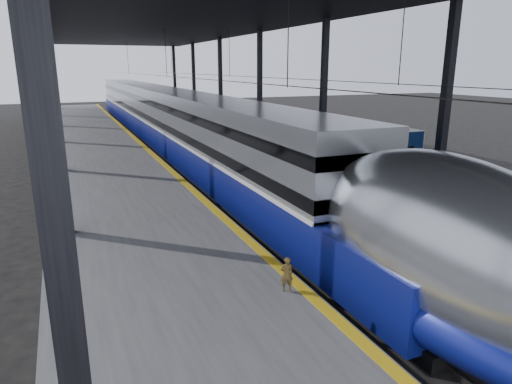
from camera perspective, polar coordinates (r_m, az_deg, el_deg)
ground at (r=13.08m, az=5.60°, el=-12.80°), size 160.00×160.00×0.00m
platform at (r=30.68m, az=-18.67°, el=3.91°), size 6.00×80.00×1.00m
yellow_strip at (r=30.91m, az=-13.57°, el=5.33°), size 0.30×80.00×0.01m
rails at (r=32.32m, az=-4.33°, el=4.47°), size 6.52×80.00×0.16m
canopy at (r=31.15m, az=-9.53°, el=20.60°), size 18.00×75.00×9.47m
tgv_train at (r=35.85m, az=-10.70°, el=8.61°), size 3.15×65.20×4.52m
second_train at (r=44.11m, az=-6.35°, el=9.61°), size 2.61×56.05×3.59m
child at (r=10.97m, az=3.85°, el=-10.20°), size 0.34×0.25×0.86m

